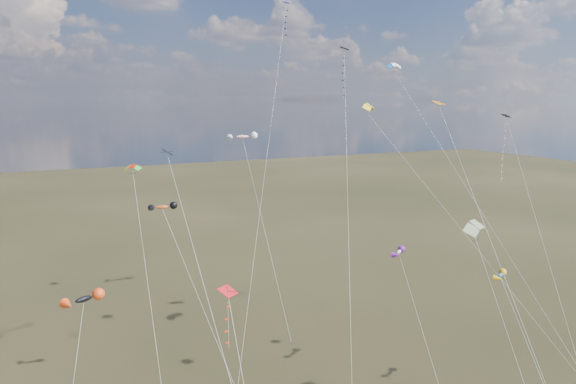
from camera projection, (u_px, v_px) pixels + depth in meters
name	position (u px, v px, depth m)	size (l,w,h in m)	color
diamond_black_high	(344.00, 91.00, 56.07)	(11.51, 21.33, 34.01)	black
diamond_navy_tall	(283.00, 45.00, 65.49)	(15.59, 21.59, 40.87)	#0A084B
diamond_black_mid	(191.00, 238.00, 40.41)	(2.84, 18.27, 24.09)	black
diamond_red_low	(230.00, 327.00, 35.30)	(1.51, 9.92, 15.47)	red
diamond_navy_right	(507.00, 159.00, 52.30)	(2.48, 14.82, 26.77)	#0C1344
diamond_orange_center	(475.00, 199.00, 42.44)	(4.49, 23.07, 28.09)	#D16E05
parafoil_yellow	(370.00, 107.00, 58.83)	(16.19, 19.26, 28.21)	gold
parafoil_blue_white	(396.00, 68.00, 61.80)	(11.36, 21.08, 32.89)	#1563AA
parafoil_striped	(477.00, 225.00, 45.10)	(3.88, 13.15, 18.18)	#D5A809
parafoil_tricolor	(133.00, 168.00, 55.13)	(1.95, 16.23, 21.58)	#D6D409
novelty_black_orange	(84.00, 299.00, 43.85)	(4.40, 7.28, 11.95)	black
novelty_orange_black	(163.00, 208.00, 50.18)	(5.91, 12.71, 18.31)	#BF4818
novelty_white_purple	(399.00, 253.00, 53.75)	(2.21, 8.49, 12.89)	white
novelty_redwhite_stripe	(243.00, 137.00, 74.23)	(3.96, 20.44, 23.54)	red
novelty_blue_yellow	(501.00, 276.00, 49.96)	(3.01, 10.85, 11.75)	#1867B0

